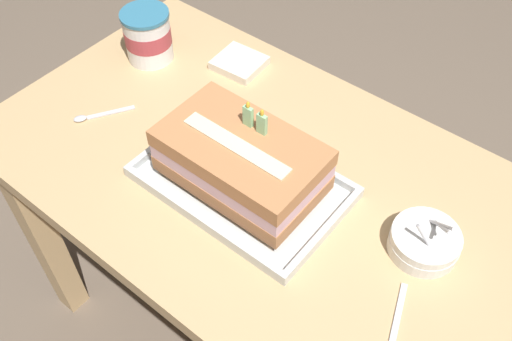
{
  "coord_description": "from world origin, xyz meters",
  "views": [
    {
      "loc": [
        0.41,
        -0.56,
        1.51
      ],
      "look_at": [
        -0.01,
        -0.03,
        0.73
      ],
      "focal_mm": 40.23,
      "sensor_mm": 36.0,
      "label": 1
    }
  ],
  "objects_px": {
    "birthday_cake": "(241,160)",
    "napkin_pile": "(239,63)",
    "foil_tray": "(242,183)",
    "ice_cream_tub": "(148,35)",
    "serving_spoon_near_tray": "(93,116)",
    "bowl_stack": "(425,242)"
  },
  "relations": [
    {
      "from": "birthday_cake",
      "to": "napkin_pile",
      "type": "xyz_separation_m",
      "value": [
        -0.23,
        0.26,
        -0.06
      ]
    },
    {
      "from": "foil_tray",
      "to": "ice_cream_tub",
      "type": "distance_m",
      "value": 0.44
    },
    {
      "from": "ice_cream_tub",
      "to": "serving_spoon_near_tray",
      "type": "distance_m",
      "value": 0.23
    },
    {
      "from": "bowl_stack",
      "to": "serving_spoon_near_tray",
      "type": "height_order",
      "value": "bowl_stack"
    },
    {
      "from": "bowl_stack",
      "to": "napkin_pile",
      "type": "distance_m",
      "value": 0.58
    },
    {
      "from": "ice_cream_tub",
      "to": "serving_spoon_near_tray",
      "type": "xyz_separation_m",
      "value": [
        0.05,
        -0.21,
        -0.06
      ]
    },
    {
      "from": "birthday_cake",
      "to": "ice_cream_tub",
      "type": "relative_size",
      "value": 2.45
    },
    {
      "from": "birthday_cake",
      "to": "serving_spoon_near_tray",
      "type": "xyz_separation_m",
      "value": [
        -0.36,
        -0.05,
        -0.07
      ]
    },
    {
      "from": "ice_cream_tub",
      "to": "serving_spoon_near_tray",
      "type": "relative_size",
      "value": 1.02
    },
    {
      "from": "foil_tray",
      "to": "bowl_stack",
      "type": "xyz_separation_m",
      "value": [
        0.32,
        0.08,
        0.01
      ]
    },
    {
      "from": "napkin_pile",
      "to": "ice_cream_tub",
      "type": "bearing_deg",
      "value": -150.85
    },
    {
      "from": "bowl_stack",
      "to": "ice_cream_tub",
      "type": "distance_m",
      "value": 0.73
    },
    {
      "from": "bowl_stack",
      "to": "ice_cream_tub",
      "type": "bearing_deg",
      "value": 173.85
    },
    {
      "from": "bowl_stack",
      "to": "birthday_cake",
      "type": "bearing_deg",
      "value": -165.45
    },
    {
      "from": "ice_cream_tub",
      "to": "napkin_pile",
      "type": "relative_size",
      "value": 1.07
    },
    {
      "from": "birthday_cake",
      "to": "foil_tray",
      "type": "bearing_deg",
      "value": -90.0
    },
    {
      "from": "ice_cream_tub",
      "to": "bowl_stack",
      "type": "bearing_deg",
      "value": -6.15
    },
    {
      "from": "napkin_pile",
      "to": "birthday_cake",
      "type": "bearing_deg",
      "value": -49.31
    },
    {
      "from": "serving_spoon_near_tray",
      "to": "napkin_pile",
      "type": "height_order",
      "value": "napkin_pile"
    },
    {
      "from": "foil_tray",
      "to": "birthday_cake",
      "type": "height_order",
      "value": "birthday_cake"
    },
    {
      "from": "birthday_cake",
      "to": "ice_cream_tub",
      "type": "xyz_separation_m",
      "value": [
        -0.4,
        0.16,
        -0.01
      ]
    },
    {
      "from": "bowl_stack",
      "to": "napkin_pile",
      "type": "xyz_separation_m",
      "value": [
        -0.55,
        0.18,
        -0.01
      ]
    }
  ]
}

